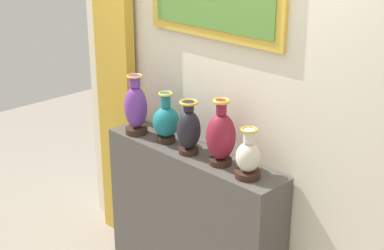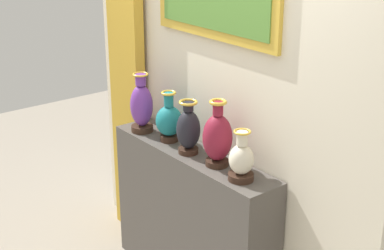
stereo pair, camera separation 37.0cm
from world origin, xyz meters
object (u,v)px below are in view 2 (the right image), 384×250
(vase_onyx, at_px, (189,130))
(vase_burgundy, at_px, (217,138))
(vase_violet, at_px, (142,106))
(vase_ivory, at_px, (241,160))
(vase_teal, at_px, (169,121))

(vase_onyx, distance_m, vase_burgundy, 0.26)
(vase_burgundy, bearing_deg, vase_violet, -176.63)
(vase_violet, xyz_separation_m, vase_ivory, (1.00, 0.02, -0.06))
(vase_burgundy, distance_m, vase_ivory, 0.25)
(vase_violet, relative_size, vase_burgundy, 1.01)
(vase_teal, height_order, vase_onyx, vase_onyx)
(vase_violet, height_order, vase_teal, vase_violet)
(vase_onyx, bearing_deg, vase_teal, 174.56)
(vase_ivory, bearing_deg, vase_violet, -178.81)
(vase_violet, distance_m, vase_onyx, 0.51)
(vase_violet, xyz_separation_m, vase_onyx, (0.51, 0.02, -0.02))
(vase_violet, bearing_deg, vase_onyx, 2.46)
(vase_teal, bearing_deg, vase_ivory, -1.89)
(vase_teal, relative_size, vase_burgundy, 0.83)
(vase_onyx, xyz_separation_m, vase_burgundy, (0.25, 0.02, 0.02))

